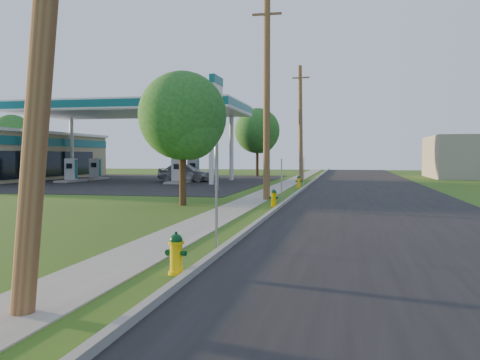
% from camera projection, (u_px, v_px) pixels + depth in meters
% --- Properties ---
extents(ground_plane, '(140.00, 140.00, 0.00)m').
position_uv_depth(ground_plane, '(130.00, 299.00, 7.57)').
color(ground_plane, '#2E4A17').
rests_on(ground_plane, ground).
extents(road, '(8.00, 120.00, 0.02)m').
position_uv_depth(road, '(389.00, 221.00, 16.42)').
color(road, black).
rests_on(road, ground).
extents(curb, '(0.15, 120.00, 0.15)m').
position_uv_depth(curb, '(267.00, 216.00, 17.24)').
color(curb, gray).
rests_on(curb, ground).
extents(sidewalk, '(1.50, 120.00, 0.03)m').
position_uv_depth(sidewalk, '(217.00, 217.00, 17.60)').
color(sidewalk, gray).
rests_on(sidewalk, ground).
extents(forecourt, '(26.00, 28.00, 0.02)m').
position_uv_depth(forecourt, '(111.00, 181.00, 42.15)').
color(forecourt, black).
rests_on(forecourt, ground).
extents(utility_pole_mid, '(1.40, 0.32, 9.80)m').
position_uv_depth(utility_pole_mid, '(267.00, 96.00, 24.07)').
color(utility_pole_mid, brown).
rests_on(utility_pole_mid, ground).
extents(utility_pole_far, '(1.40, 0.32, 9.50)m').
position_uv_depth(utility_pole_far, '(301.00, 123.00, 41.67)').
color(utility_pole_far, brown).
rests_on(utility_pole_far, ground).
extents(sign_post_near, '(0.05, 0.04, 2.00)m').
position_uv_depth(sign_post_near, '(216.00, 205.00, 11.58)').
color(sign_post_near, gray).
rests_on(sign_post_near, ground).
extents(sign_post_mid, '(0.05, 0.04, 2.00)m').
position_uv_depth(sign_post_mid, '(282.00, 180.00, 23.11)').
color(sign_post_mid, gray).
rests_on(sign_post_mid, ground).
extents(sign_post_far, '(0.05, 0.04, 2.00)m').
position_uv_depth(sign_post_far, '(304.00, 172.00, 35.04)').
color(sign_post_far, gray).
rests_on(sign_post_far, ground).
extents(gas_canopy, '(18.18, 9.18, 6.40)m').
position_uv_depth(gas_canopy, '(133.00, 109.00, 41.45)').
color(gas_canopy, silver).
rests_on(gas_canopy, ground).
extents(fuel_pump_nw, '(1.20, 3.20, 1.90)m').
position_uv_depth(fuel_pump_nw, '(71.00, 173.00, 40.67)').
color(fuel_pump_nw, gray).
rests_on(fuel_pump_nw, ground).
extents(fuel_pump_ne, '(1.20, 3.20, 1.90)m').
position_uv_depth(fuel_pump_ne, '(178.00, 174.00, 38.82)').
color(fuel_pump_ne, gray).
rests_on(fuel_pump_ne, ground).
extents(fuel_pump_sw, '(1.20, 3.20, 1.90)m').
position_uv_depth(fuel_pump_sw, '(95.00, 172.00, 44.58)').
color(fuel_pump_sw, gray).
rests_on(fuel_pump_sw, ground).
extents(fuel_pump_se, '(1.20, 3.20, 1.90)m').
position_uv_depth(fuel_pump_se, '(193.00, 172.00, 42.73)').
color(fuel_pump_se, gray).
rests_on(fuel_pump_se, ground).
extents(price_pylon, '(0.34, 2.04, 6.85)m').
position_uv_depth(price_pylon, '(216.00, 100.00, 30.23)').
color(price_pylon, gray).
rests_on(price_pylon, ground).
extents(tree_verge, '(3.78, 3.78, 5.73)m').
position_uv_depth(tree_verge, '(184.00, 119.00, 21.55)').
color(tree_verge, '#3B2616').
rests_on(tree_verge, ground).
extents(tree_lot, '(4.57, 4.57, 6.93)m').
position_uv_depth(tree_lot, '(258.00, 132.00, 51.17)').
color(tree_lot, '#3B2616').
rests_on(tree_lot, ground).
extents(tree_back, '(4.27, 4.27, 6.48)m').
position_uv_depth(tree_back, '(12.00, 136.00, 53.72)').
color(tree_back, '#3B2616').
rests_on(tree_back, ground).
extents(hydrant_near, '(0.40, 0.36, 0.77)m').
position_uv_depth(hydrant_near, '(176.00, 254.00, 9.12)').
color(hydrant_near, yellow).
rests_on(hydrant_near, ground).
extents(hydrant_mid, '(0.39, 0.35, 0.75)m').
position_uv_depth(hydrant_mid, '(274.00, 198.00, 21.18)').
color(hydrant_mid, '#EAB100').
rests_on(hydrant_mid, ground).
extents(hydrant_far, '(0.43, 0.38, 0.83)m').
position_uv_depth(hydrant_far, '(299.00, 182.00, 33.68)').
color(hydrant_far, yellow).
rests_on(hydrant_far, ground).
extents(car_silver, '(4.67, 2.30, 1.53)m').
position_uv_depth(car_silver, '(186.00, 172.00, 41.50)').
color(car_silver, '#A9ABB0').
rests_on(car_silver, ground).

